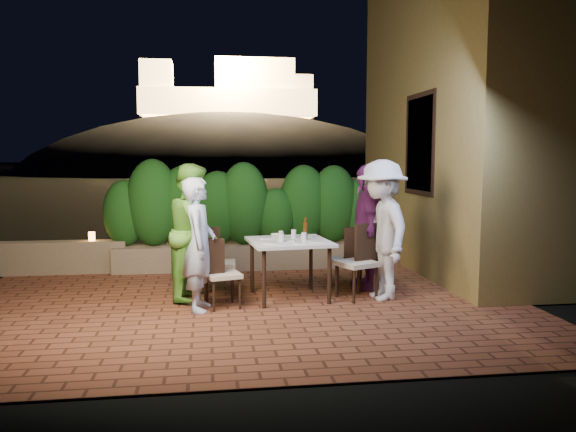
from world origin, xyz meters
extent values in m
plane|color=black|center=(0.00, 0.00, -0.02)|extent=(400.00, 400.00, 0.00)
cube|color=brown|center=(0.00, 0.50, -0.07)|extent=(7.00, 6.00, 0.15)
cube|color=olive|center=(3.60, 2.00, 2.50)|extent=(1.60, 5.00, 5.00)
cube|color=black|center=(2.82, 1.50, 2.00)|extent=(0.08, 1.00, 1.40)
cube|color=black|center=(2.81, 1.50, 2.00)|extent=(0.06, 1.15, 1.55)
cube|color=#7A684D|center=(0.20, 2.30, 0.20)|extent=(4.20, 0.55, 0.40)
cube|color=#7A684D|center=(-2.80, 2.30, 0.25)|extent=(2.20, 0.30, 0.50)
ellipsoid|color=black|center=(2.00, 60.00, -4.00)|extent=(52.00, 40.00, 22.00)
cylinder|color=white|center=(0.37, 0.04, 0.76)|extent=(0.24, 0.24, 0.01)
cylinder|color=white|center=(0.33, 0.47, 0.76)|extent=(0.20, 0.20, 0.01)
cylinder|color=white|center=(0.90, 0.09, 0.76)|extent=(0.21, 0.21, 0.01)
cylinder|color=white|center=(0.89, 0.54, 0.76)|extent=(0.23, 0.23, 0.01)
cylinder|color=white|center=(0.57, 0.27, 0.76)|extent=(0.24, 0.24, 0.01)
cylinder|color=white|center=(0.70, -0.01, 0.76)|extent=(0.20, 0.20, 0.01)
cylinder|color=silver|center=(0.48, 0.10, 0.81)|extent=(0.07, 0.07, 0.12)
cylinder|color=silver|center=(0.52, 0.44, 0.80)|extent=(0.06, 0.06, 0.10)
cylinder|color=silver|center=(0.78, 0.17, 0.81)|extent=(0.06, 0.06, 0.11)
cylinder|color=silver|center=(0.69, 0.46, 0.81)|extent=(0.06, 0.06, 0.11)
imported|color=white|center=(0.49, 0.59, 0.77)|extent=(0.19, 0.19, 0.04)
imported|color=silver|center=(-0.52, -0.14, 0.79)|extent=(0.43, 0.61, 1.57)
imported|color=#66B638|center=(-0.59, 0.43, 0.86)|extent=(0.80, 0.95, 1.72)
imported|color=silver|center=(1.76, 0.07, 0.89)|extent=(0.77, 1.20, 1.77)
imported|color=#66225D|center=(1.72, 0.62, 0.85)|extent=(0.58, 1.06, 1.70)
cylinder|color=orange|center=(-2.22, 2.30, 0.57)|extent=(0.10, 0.10, 0.14)
camera|label=1|loc=(-0.40, -6.73, 1.80)|focal=35.00mm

